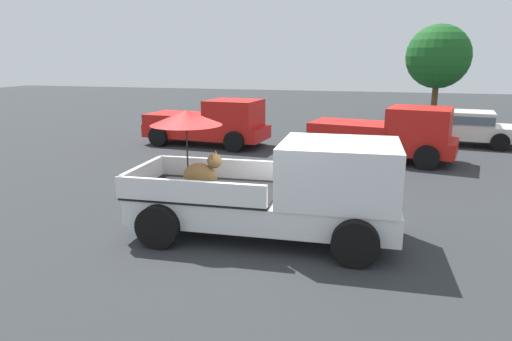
% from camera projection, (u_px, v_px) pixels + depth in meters
% --- Properties ---
extents(ground_plane, '(80.00, 80.00, 0.00)m').
position_uv_depth(ground_plane, '(264.00, 235.00, 9.01)').
color(ground_plane, '#2D3033').
extents(pickup_truck_main, '(5.12, 2.41, 2.40)m').
position_uv_depth(pickup_truck_main, '(285.00, 188.00, 8.69)').
color(pickup_truck_main, black).
rests_on(pickup_truck_main, ground).
extents(pickup_truck_red, '(4.95, 2.52, 1.80)m').
position_uv_depth(pickup_truck_red, '(211.00, 123.00, 18.07)').
color(pickup_truck_red, black).
rests_on(pickup_truck_red, ground).
extents(pickup_truck_far, '(5.06, 2.88, 1.80)m').
position_uv_depth(pickup_truck_far, '(388.00, 134.00, 15.50)').
color(pickup_truck_far, black).
rests_on(pickup_truck_far, ground).
extents(parked_sedan_near, '(4.49, 2.39, 1.33)m').
position_uv_depth(parked_sedan_near, '(462.00, 126.00, 18.21)').
color(parked_sedan_near, black).
rests_on(parked_sedan_near, ground).
extents(tree_by_lot, '(3.38, 3.38, 5.10)m').
position_uv_depth(tree_by_lot, '(438.00, 57.00, 24.63)').
color(tree_by_lot, brown).
rests_on(tree_by_lot, ground).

